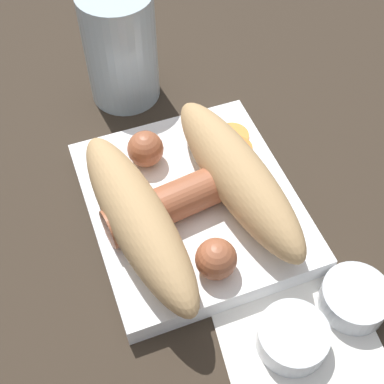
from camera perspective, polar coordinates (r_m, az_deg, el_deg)
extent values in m
plane|color=#33281E|center=(0.50, 0.00, -2.20)|extent=(3.00, 3.00, 0.00)
cube|color=white|center=(0.49, 0.00, -1.47)|extent=(0.21, 0.18, 0.02)
ellipsoid|color=tan|center=(0.47, 4.88, 1.73)|extent=(0.20, 0.07, 0.05)
ellipsoid|color=tan|center=(0.44, -5.82, -2.86)|extent=(0.20, 0.07, 0.05)
cylinder|color=#9E5638|center=(0.46, -1.49, -0.83)|extent=(0.05, 0.14, 0.03)
sphere|color=#9E5638|center=(0.50, -4.99, 4.60)|extent=(0.03, 0.03, 0.03)
sphere|color=#9E5638|center=(0.43, 2.58, -7.14)|extent=(0.03, 0.03, 0.03)
cylinder|color=orange|center=(0.52, 4.90, 4.72)|extent=(0.04, 0.04, 0.00)
cylinder|color=orange|center=(0.53, 4.31, 6.03)|extent=(0.04, 0.04, 0.00)
cylinder|color=#F99E4C|center=(0.53, 0.87, 6.19)|extent=(0.03, 0.03, 0.00)
cylinder|color=#F99E4C|center=(0.52, 3.10, 4.41)|extent=(0.03, 0.03, 0.00)
cylinder|color=orange|center=(0.52, 2.92, 4.64)|extent=(0.04, 0.04, 0.00)
torus|color=silver|center=(0.52, 2.43, 4.63)|extent=(0.03, 0.03, 0.00)
torus|color=silver|center=(0.53, 1.48, 6.33)|extent=(0.03, 0.03, 0.00)
cube|color=white|center=(0.45, 11.79, -16.25)|extent=(0.14, 0.14, 0.00)
cylinder|color=silver|center=(0.44, 10.65, -15.05)|extent=(0.06, 0.06, 0.02)
cylinder|color=#4C662D|center=(0.44, 10.52, -15.38)|extent=(0.05, 0.05, 0.01)
cylinder|color=silver|center=(0.46, 16.90, -10.82)|extent=(0.06, 0.06, 0.02)
cylinder|color=white|center=(0.47, 16.70, -11.20)|extent=(0.05, 0.05, 0.01)
cylinder|color=silver|center=(0.57, -7.63, 15.05)|extent=(0.08, 0.08, 0.12)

